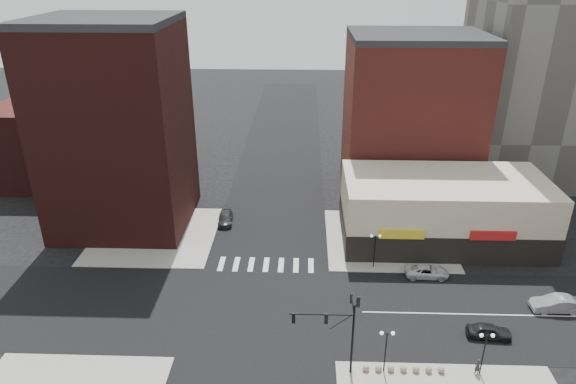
{
  "coord_description": "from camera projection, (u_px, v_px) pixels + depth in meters",
  "views": [
    {
      "loc": [
        4.08,
        -41.21,
        31.8
      ],
      "look_at": [
        2.53,
        4.16,
        11.0
      ],
      "focal_mm": 32.0,
      "sensor_mm": 36.0,
      "label": 1
    }
  ],
  "objects": [
    {
      "name": "dark_sedan_north",
      "position": [
        225.0,
        218.0,
        67.3
      ],
      "size": [
        2.19,
        4.62,
        1.3
      ],
      "primitive_type": "imported",
      "rotation": [
        0.0,
        0.0,
        0.08
      ],
      "color": "black",
      "rests_on": "ground"
    },
    {
      "name": "white_suv",
      "position": [
        427.0,
        271.0,
        55.91
      ],
      "size": [
        4.72,
        2.21,
        1.31
      ],
      "primitive_type": "imported",
      "rotation": [
        0.0,
        0.0,
        1.56
      ],
      "color": "silver",
      "rests_on": "ground"
    },
    {
      "name": "street_lamp_ne",
      "position": [
        375.0,
        242.0,
        56.34
      ],
      "size": [
        1.22,
        0.32,
        4.16
      ],
      "color": "black",
      "rests_on": "sidewalk_ne"
    },
    {
      "name": "pedestrian",
      "position": [
        477.0,
        366.0,
        42.61
      ],
      "size": [
        0.64,
        0.53,
        1.51
      ],
      "primitive_type": "imported",
      "rotation": [
        0.0,
        0.0,
        3.5
      ],
      "color": "#28252A",
      "rests_on": "sidewalk_se"
    },
    {
      "name": "sidewalk_ne",
      "position": [
        387.0,
        239.0,
        63.52
      ],
      "size": [
        15.0,
        15.0,
        0.12
      ],
      "primitive_type": "cube",
      "color": "gray",
      "rests_on": "ground"
    },
    {
      "name": "dark_sedan_east",
      "position": [
        489.0,
        331.0,
        46.91
      ],
      "size": [
        4.13,
        1.96,
        1.36
      ],
      "primitive_type": "imported",
      "rotation": [
        0.0,
        0.0,
        1.48
      ],
      "color": "black",
      "rests_on": "ground"
    },
    {
      "name": "road_ew",
      "position": [
        261.0,
        310.0,
        50.81
      ],
      "size": [
        200.0,
        14.0,
        0.02
      ],
      "primitive_type": "cube",
      "color": "black",
      "rests_on": "ground"
    },
    {
      "name": "silver_sedan",
      "position": [
        556.0,
        304.0,
        50.4
      ],
      "size": [
        4.83,
        1.72,
        1.59
      ],
      "primitive_type": "imported",
      "rotation": [
        0.0,
        0.0,
        -1.56
      ],
      "color": "gray",
      "rests_on": "ground"
    },
    {
      "name": "building_nw",
      "position": [
        117.0,
        130.0,
        63.01
      ],
      "size": [
        16.0,
        15.0,
        25.0
      ],
      "primitive_type": "cube",
      "color": "#371311",
      "rests_on": "ground"
    },
    {
      "name": "sidewalk_nw",
      "position": [
        156.0,
        235.0,
        64.42
      ],
      "size": [
        15.0,
        15.0,
        0.12
      ],
      "primitive_type": "cube",
      "color": "gray",
      "rests_on": "ground"
    },
    {
      "name": "traffic_signal",
      "position": [
        341.0,
        322.0,
        41.41
      ],
      "size": [
        5.59,
        3.09,
        7.77
      ],
      "color": "black",
      "rests_on": "ground"
    },
    {
      "name": "building_nw_low",
      "position": [
        74.0,
        139.0,
        80.2
      ],
      "size": [
        20.0,
        18.0,
        12.0
      ],
      "primitive_type": "cube",
      "color": "#371311",
      "rests_on": "ground"
    },
    {
      "name": "street_lamp_se_b",
      "position": [
        486.0,
        343.0,
        41.59
      ],
      "size": [
        1.22,
        0.32,
        4.16
      ],
      "color": "black",
      "rests_on": "sidewalk_se"
    },
    {
      "name": "building_ne_midrise",
      "position": [
        410.0,
        119.0,
        72.45
      ],
      "size": [
        18.0,
        15.0,
        22.0
      ],
      "primitive_type": "cube",
      "color": "maroon",
      "rests_on": "ground"
    },
    {
      "name": "building_ne_row",
      "position": [
        442.0,
        215.0,
        62.42
      ],
      "size": [
        24.2,
        12.2,
        8.0
      ],
      "color": "beige",
      "rests_on": "ground"
    },
    {
      "name": "road_ns",
      "position": [
        261.0,
        310.0,
        50.81
      ],
      "size": [
        14.0,
        200.0,
        0.02
      ],
      "primitive_type": "cube",
      "color": "black",
      "rests_on": "ground"
    },
    {
      "name": "bollard_row",
      "position": [
        404.0,
        369.0,
        42.99
      ],
      "size": [
        6.87,
        0.57,
        0.57
      ],
      "color": "gray",
      "rests_on": "sidewalk_se"
    },
    {
      "name": "ground",
      "position": [
        261.0,
        310.0,
        50.82
      ],
      "size": [
        240.0,
        240.0,
        0.0
      ],
      "primitive_type": "plane",
      "color": "black",
      "rests_on": "ground"
    },
    {
      "name": "street_lamp_se_a",
      "position": [
        387.0,
        341.0,
        41.84
      ],
      "size": [
        1.22,
        0.32,
        4.16
      ],
      "color": "black",
      "rests_on": "sidewalk_se"
    }
  ]
}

